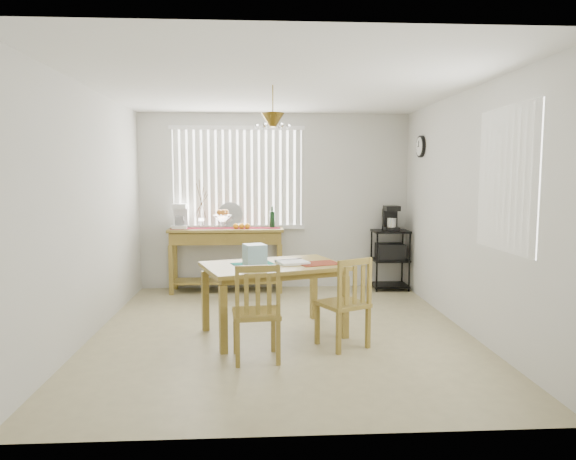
{
  "coord_description": "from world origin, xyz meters",
  "views": [
    {
      "loc": [
        -0.24,
        -5.41,
        1.68
      ],
      "look_at": [
        0.1,
        0.55,
        1.05
      ],
      "focal_mm": 32.0,
      "sensor_mm": 36.0,
      "label": 1
    }
  ],
  "objects": [
    {
      "name": "ground",
      "position": [
        0.0,
        0.0,
        -0.01
      ],
      "size": [
        4.0,
        4.5,
        0.01
      ],
      "primitive_type": "cube",
      "color": "tan"
    },
    {
      "name": "room_shell",
      "position": [
        0.0,
        0.02,
        1.69
      ],
      "size": [
        4.2,
        4.7,
        2.7
      ],
      "color": "beige",
      "rests_on": "ground"
    },
    {
      "name": "sideboard",
      "position": [
        -0.7,
        2.0,
        0.69
      ],
      "size": [
        1.65,
        0.46,
        0.93
      ],
      "color": "olive",
      "rests_on": "ground"
    },
    {
      "name": "sideboard_items",
      "position": [
        -0.98,
        2.01,
        1.07
      ],
      "size": [
        1.56,
        0.39,
        0.71
      ],
      "color": "maroon",
      "rests_on": "sideboard"
    },
    {
      "name": "wire_cart",
      "position": [
        1.7,
        2.0,
        0.53
      ],
      "size": [
        0.52,
        0.42,
        0.88
      ],
      "color": "black",
      "rests_on": "ground"
    },
    {
      "name": "cart_items",
      "position": [
        1.7,
        2.01,
        1.05
      ],
      "size": [
        0.21,
        0.25,
        0.36
      ],
      "color": "black",
      "rests_on": "wire_cart"
    },
    {
      "name": "dining_table",
      "position": [
        -0.09,
        -0.08,
        0.67
      ],
      "size": [
        1.62,
        1.3,
        0.76
      ],
      "color": "olive",
      "rests_on": "ground"
    },
    {
      "name": "table_items",
      "position": [
        -0.18,
        -0.24,
        0.85
      ],
      "size": [
        1.18,
        0.56,
        0.24
      ],
      "color": "#136E5F",
      "rests_on": "dining_table"
    },
    {
      "name": "chair_left",
      "position": [
        -0.27,
        -0.87,
        0.45
      ],
      "size": [
        0.46,
        0.46,
        0.91
      ],
      "color": "olive",
      "rests_on": "ground"
    },
    {
      "name": "chair_right",
      "position": [
        0.6,
        -0.54,
        0.44
      ],
      "size": [
        0.56,
        0.56,
        0.9
      ],
      "color": "olive",
      "rests_on": "ground"
    }
  ]
}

